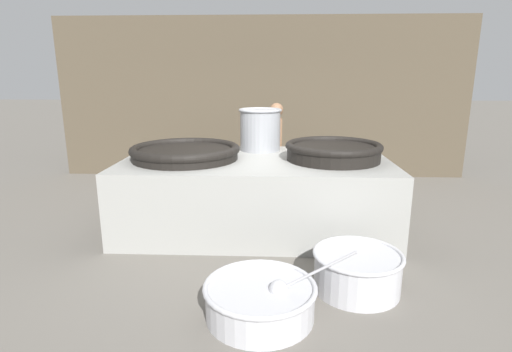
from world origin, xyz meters
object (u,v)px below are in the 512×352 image
giant_wok_near (185,152)px  giant_wok_far (333,151)px  stock_pot (260,129)px  cook (275,148)px  prep_bowl_vegetables (260,298)px  prep_bowl_meat (357,269)px

giant_wok_near → giant_wok_far: size_ratio=1.15×
stock_pot → cook: 0.84m
giant_wok_far → prep_bowl_vegetables: bearing=-112.9°
cook → stock_pot: bearing=67.7°
stock_pot → cook: bearing=71.2°
giant_wok_near → prep_bowl_meat: size_ratio=1.67×
cook → prep_bowl_meat: (0.79, -3.04, -0.66)m
giant_wok_near → stock_pot: bearing=36.1°
giant_wok_far → cook: size_ratio=0.78×
prep_bowl_meat → prep_bowl_vegetables: bearing=-152.4°
giant_wok_far → prep_bowl_vegetables: (-0.90, -2.13, -0.93)m
giant_wok_far → stock_pot: bearing=144.6°
giant_wok_near → giant_wok_far: (1.98, 0.01, 0.03)m
stock_pot → prep_bowl_vegetables: size_ratio=0.50×
giant_wok_near → stock_pot: (0.99, 0.72, 0.22)m
giant_wok_near → cook: bearing=49.2°
prep_bowl_vegetables → giant_wok_far: bearing=67.1°
giant_wok_far → cook: bearing=118.4°
cook → prep_bowl_vegetables: size_ratio=1.28×
cook → giant_wok_far: bearing=114.9°
giant_wok_near → prep_bowl_vegetables: (1.08, -2.12, -0.89)m
giant_wok_near → prep_bowl_vegetables: 2.54m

